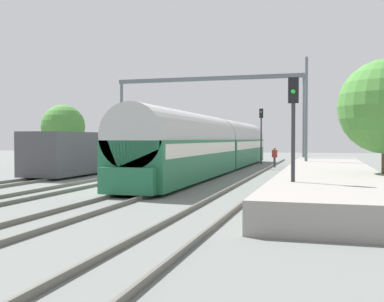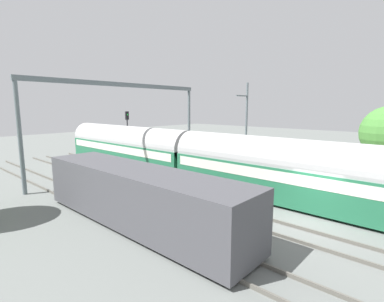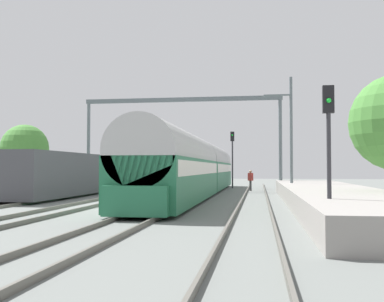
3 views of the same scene
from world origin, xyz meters
TOP-DOWN VIEW (x-y plane):
  - ground at (0.00, 0.00)m, footprint 120.00×120.00m
  - track_far_west at (-6.20, 0.00)m, footprint 1.52×60.00m
  - track_west at (-2.07, 0.00)m, footprint 1.52×60.00m
  - track_east at (2.07, 0.00)m, footprint 1.52×60.00m
  - track_far_east at (6.20, 0.00)m, footprint 1.52×60.00m
  - platform at (10.02, 2.00)m, footprint 4.40×28.00m
  - passenger_train at (2.07, 10.39)m, footprint 2.93×32.85m
  - freight_car at (-6.20, 6.25)m, footprint 2.80×13.00m
  - person_crossing at (5.76, 16.39)m, footprint 0.46×0.43m
  - railway_signal_near at (8.70, -6.60)m, footprint 0.36×0.30m
  - railway_signal_far at (3.98, 21.25)m, footprint 0.36×0.30m
  - catenary_gantry at (0.00, 15.99)m, footprint 16.80×0.28m
  - catenary_pole_east_mid at (8.55, 9.15)m, footprint 1.90×0.20m
  - tree_west_background at (-12.54, 13.09)m, footprint 3.84×3.84m

SIDE VIEW (x-z plane):
  - ground at x=0.00m, z-range 0.00..0.00m
  - track_far_west at x=-6.20m, z-range 0.00..0.16m
  - track_west at x=-2.07m, z-range 0.00..0.16m
  - track_east at x=2.07m, z-range 0.00..0.16m
  - track_far_east at x=6.20m, z-range 0.00..0.16m
  - platform at x=10.02m, z-range 0.00..0.90m
  - person_crossing at x=5.76m, z-range 0.16..1.89m
  - freight_car at x=-6.20m, z-range 0.12..2.82m
  - passenger_train at x=2.07m, z-range 0.06..3.88m
  - railway_signal_near at x=8.70m, z-range 0.67..5.25m
  - railway_signal_far at x=3.98m, z-range 0.73..6.07m
  - tree_west_background at x=-12.54m, z-range 0.80..6.27m
  - catenary_pole_east_mid at x=8.55m, z-range 0.15..8.15m
  - catenary_gantry at x=0.00m, z-range 1.99..9.85m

